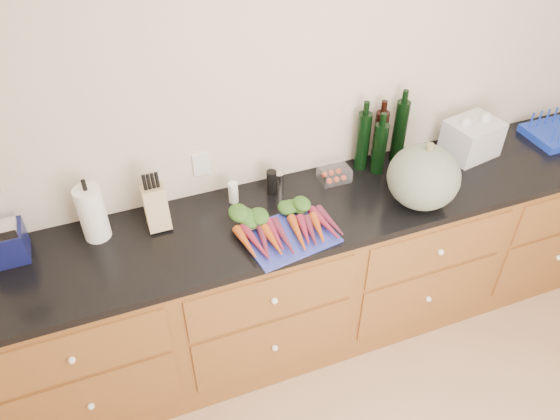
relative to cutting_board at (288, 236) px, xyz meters
name	(u,v)px	position (x,y,z in m)	size (l,w,h in m)	color
wall_back	(313,107)	(0.32, 0.48, 0.35)	(4.10, 0.05, 2.60)	beige
cabinets	(330,270)	(0.32, 0.16, -0.49)	(3.60, 0.64, 0.90)	brown
countertop	(336,204)	(0.32, 0.16, -0.03)	(3.64, 0.62, 0.04)	black
cutting_board	(288,236)	(0.00, 0.00, 0.00)	(0.41, 0.31, 0.01)	#2E37AD
carrots	(285,225)	(0.00, 0.04, 0.03)	(0.45, 0.33, 0.06)	#C34D16
squash	(424,177)	(0.70, 0.00, 0.15)	(0.35, 0.35, 0.31)	#556252
paper_towel	(92,213)	(-0.82, 0.32, 0.13)	(0.12, 0.12, 0.27)	white
knife_block	(156,207)	(-0.54, 0.30, 0.10)	(0.10, 0.10, 0.21)	tan
grinder_salt	(233,192)	(-0.16, 0.34, 0.05)	(0.05, 0.05, 0.11)	white
grinder_pepper	(272,182)	(0.04, 0.34, 0.06)	(0.05, 0.05, 0.13)	black
canister_chrome	(279,182)	(0.08, 0.34, 0.05)	(0.05, 0.05, 0.11)	silver
tomato_box	(334,174)	(0.39, 0.33, 0.03)	(0.15, 0.12, 0.07)	white
bottles	(381,139)	(0.67, 0.37, 0.15)	(0.29, 0.15, 0.35)	black
grocery_bag	(472,138)	(1.19, 0.28, 0.09)	(0.27, 0.22, 0.20)	silver
dish_rack	(559,131)	(1.78, 0.24, 0.03)	(0.35, 0.28, 0.14)	#1531BB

